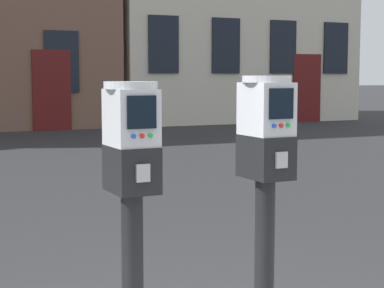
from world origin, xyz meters
TOP-DOWN VIEW (x-y plane):
  - parking_meter_near_kerb at (-0.49, -0.19)m, footprint 0.22×0.26m
  - parking_meter_twin_adjacent at (0.14, -0.19)m, footprint 0.22×0.26m

SIDE VIEW (x-z plane):
  - parking_meter_near_kerb at x=-0.49m, z-range 0.38..1.63m
  - parking_meter_twin_adjacent at x=0.14m, z-range 0.38..1.66m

